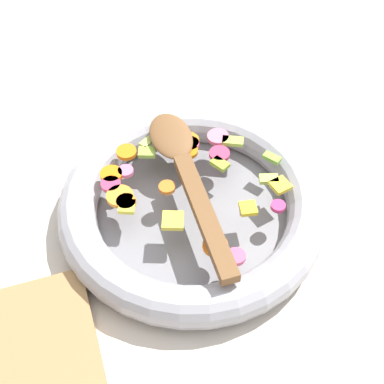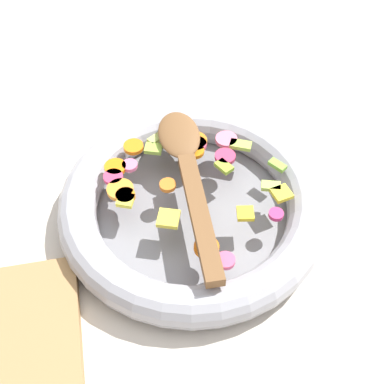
% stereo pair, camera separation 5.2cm
% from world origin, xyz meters
% --- Properties ---
extents(ground_plane, '(4.00, 4.00, 0.00)m').
position_xyz_m(ground_plane, '(0.00, 0.00, 0.00)').
color(ground_plane, beige).
extents(skillet, '(0.35, 0.35, 0.05)m').
position_xyz_m(skillet, '(0.00, 0.00, 0.02)').
color(skillet, slate).
rests_on(skillet, ground_plane).
extents(chopped_vegetables, '(0.24, 0.24, 0.01)m').
position_xyz_m(chopped_vegetables, '(0.00, -0.03, 0.05)').
color(chopped_vegetables, orange).
rests_on(chopped_vegetables, skillet).
extents(wooden_spoon, '(0.06, 0.28, 0.01)m').
position_xyz_m(wooden_spoon, '(-0.00, -0.03, 0.06)').
color(wooden_spoon, brown).
rests_on(wooden_spoon, chopped_vegetables).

